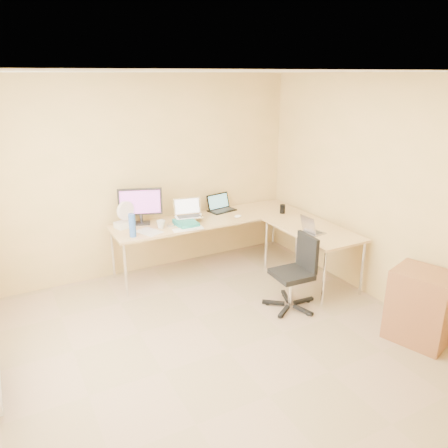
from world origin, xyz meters
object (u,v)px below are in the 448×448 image
laptop_center (189,208)px  office_chair (292,268)px  laptop_black (222,203)px  desk_fan (125,215)px  desk_return (311,255)px  monitor (141,206)px  water_bottle (132,225)px  mug (161,224)px  cabinet (421,308)px  desk_main (210,243)px  laptop_return (313,226)px  keyboard (188,229)px

laptop_center → office_chair: size_ratio=0.42×
laptop_black → desk_fan: (-1.40, 0.00, 0.04)m
desk_return → monitor: size_ratio=2.32×
desk_fan → office_chair: desk_fan is taller
desk_return → laptop_center: laptop_center is taller
water_bottle → desk_fan: size_ratio=0.92×
mug → cabinet: 3.11m
mug → monitor: bearing=119.0°
laptop_center → cabinet: laptop_center is taller
desk_main → water_bottle: 1.25m
desk_main → desk_return: 1.40m
desk_main → laptop_return: size_ratio=9.21×
mug → keyboard: bearing=-36.6°
laptop_black → laptop_return: (0.56, -1.34, -0.02)m
water_bottle → cabinet: water_bottle is taller
laptop_black → keyboard: (-0.75, -0.50, -0.11)m
laptop_black → office_chair: size_ratio=0.43×
monitor → laptop_black: 1.19m
laptop_black → laptop_return: laptop_black is taller
monitor → mug: size_ratio=4.95×
desk_main → desk_return: bearing=-45.7°
desk_return → laptop_black: size_ratio=3.47×
desk_main → water_bottle: water_bottle is taller
desk_fan → cabinet: size_ratio=0.40×
water_bottle → keyboard: bearing=-7.6°
keyboard → mug: mug is taller
laptop_center → office_chair: (0.63, -1.45, -0.41)m
laptop_black → monitor: bearing=169.3°
desk_return → monitor: monitor is taller
laptop_return → desk_fan: bearing=49.7°
laptop_center → cabinet: bearing=-52.1°
desk_return → laptop_return: laptop_return is taller
desk_return → monitor: bearing=147.2°
mug → desk_main: bearing=7.0°
cabinet → water_bottle: bearing=115.0°
mug → laptop_return: bearing=-33.5°
laptop_center → desk_fan: size_ratio=1.18×
desk_return → desk_fan: desk_fan is taller
keyboard → desk_fan: 0.83m
laptop_black → mug: laptop_black is taller
desk_main → mug: size_ratio=23.42×
laptop_return → cabinet: laptop_return is taller
laptop_center → laptop_return: bearing=-35.1°
laptop_center → water_bottle: 0.86m
desk_return → desk_main: bearing=134.3°
office_chair → laptop_center: bearing=116.5°
desk_main → office_chair: size_ratio=3.03×
cabinet → laptop_black: bearing=87.7°
desk_return → laptop_black: laptop_black is taller
desk_return → laptop_center: (-1.27, 1.01, 0.54)m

